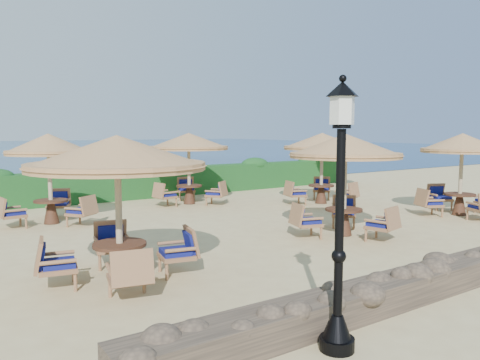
# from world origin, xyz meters

# --- Properties ---
(ground) EXTENTS (120.00, 120.00, 0.00)m
(ground) POSITION_xyz_m (0.00, 0.00, 0.00)
(ground) COLOR tan
(ground) RESTS_ON ground
(hedge) EXTENTS (18.00, 0.90, 1.20)m
(hedge) POSITION_xyz_m (0.00, 7.20, 0.60)
(hedge) COLOR #15411A
(hedge) RESTS_ON ground
(lamp_post) EXTENTS (0.44, 0.44, 3.31)m
(lamp_post) POSITION_xyz_m (-4.80, -6.80, 1.55)
(lamp_post) COLOR black
(lamp_post) RESTS_ON ground
(extra_parasol) EXTENTS (2.30, 2.30, 2.41)m
(extra_parasol) POSITION_xyz_m (7.80, 5.20, 2.17)
(extra_parasol) COLOR tan
(extra_parasol) RESTS_ON ground
(cafe_set_0) EXTENTS (3.18, 3.18, 2.65)m
(cafe_set_0) POSITION_xyz_m (-6.11, -2.67, 1.91)
(cafe_set_0) COLOR tan
(cafe_set_0) RESTS_ON ground
(cafe_set_1) EXTENTS (2.91, 2.91, 2.65)m
(cafe_set_1) POSITION_xyz_m (0.06, -2.27, 1.94)
(cafe_set_1) COLOR tan
(cafe_set_1) RESTS_ON ground
(cafe_set_2) EXTENTS (2.85, 2.85, 2.65)m
(cafe_set_2) POSITION_xyz_m (5.36, -2.29, 1.76)
(cafe_set_2) COLOR tan
(cafe_set_2) RESTS_ON ground
(cafe_set_3) EXTENTS (2.64, 2.76, 2.65)m
(cafe_set_3) POSITION_xyz_m (-5.96, 3.63, 1.81)
(cafe_set_3) COLOR tan
(cafe_set_3) RESTS_ON ground
(cafe_set_4) EXTENTS (2.96, 2.96, 2.65)m
(cafe_set_4) POSITION_xyz_m (-0.81, 4.72, 1.95)
(cafe_set_4) COLOR tan
(cafe_set_4) RESTS_ON ground
(cafe_set_5) EXTENTS (2.89, 2.89, 2.65)m
(cafe_set_5) POSITION_xyz_m (3.38, 2.04, 1.93)
(cafe_set_5) COLOR tan
(cafe_set_5) RESTS_ON ground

